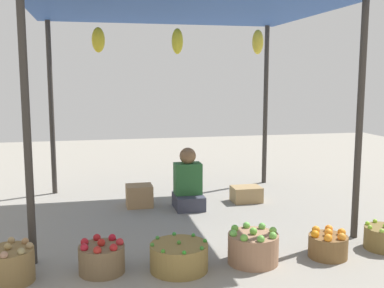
{
  "coord_description": "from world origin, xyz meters",
  "views": [
    {
      "loc": [
        -1.05,
        -5.48,
        1.67
      ],
      "look_at": [
        0.0,
        -0.67,
        0.95
      ],
      "focal_mm": 43.18,
      "sensor_mm": 36.0,
      "label": 1
    }
  ],
  "objects_px": {
    "basket_green_apples": "(253,248)",
    "wooden_crate_stacked_rear": "(246,194)",
    "vendor_person": "(188,185)",
    "basket_oranges": "(328,245)",
    "basket_red_apples": "(102,258)",
    "basket_limes": "(384,238)",
    "wooden_crate_near_vendor": "(139,196)",
    "basket_potatoes": "(9,265)",
    "basket_green_chilies": "(179,257)"
  },
  "relations": [
    {
      "from": "basket_red_apples",
      "to": "basket_limes",
      "type": "distance_m",
      "value": 2.71
    },
    {
      "from": "vendor_person",
      "to": "wooden_crate_near_vendor",
      "type": "xyz_separation_m",
      "value": [
        -0.61,
        0.2,
        -0.16
      ]
    },
    {
      "from": "basket_oranges",
      "to": "wooden_crate_stacked_rear",
      "type": "xyz_separation_m",
      "value": [
        -0.11,
        2.01,
        -0.01
      ]
    },
    {
      "from": "basket_red_apples",
      "to": "basket_limes",
      "type": "height_order",
      "value": "basket_red_apples"
    },
    {
      "from": "basket_potatoes",
      "to": "vendor_person",
      "type": "bearing_deg",
      "value": 43.92
    },
    {
      "from": "basket_red_apples",
      "to": "wooden_crate_near_vendor",
      "type": "height_order",
      "value": "basket_red_apples"
    },
    {
      "from": "basket_green_apples",
      "to": "basket_limes",
      "type": "xyz_separation_m",
      "value": [
        1.37,
        0.05,
        -0.03
      ]
    },
    {
      "from": "basket_green_chilies",
      "to": "basket_green_apples",
      "type": "relative_size",
      "value": 1.11
    },
    {
      "from": "basket_green_chilies",
      "to": "wooden_crate_stacked_rear",
      "type": "relative_size",
      "value": 1.31
    },
    {
      "from": "basket_red_apples",
      "to": "wooden_crate_stacked_rear",
      "type": "xyz_separation_m",
      "value": [
        1.96,
        1.91,
        -0.03
      ]
    },
    {
      "from": "vendor_person",
      "to": "basket_green_chilies",
      "type": "height_order",
      "value": "vendor_person"
    },
    {
      "from": "wooden_crate_stacked_rear",
      "to": "vendor_person",
      "type": "bearing_deg",
      "value": -171.31
    },
    {
      "from": "vendor_person",
      "to": "basket_oranges",
      "type": "distance_m",
      "value": 2.11
    },
    {
      "from": "basket_green_chilies",
      "to": "wooden_crate_near_vendor",
      "type": "bearing_deg",
      "value": 93.63
    },
    {
      "from": "basket_limes",
      "to": "wooden_crate_stacked_rear",
      "type": "relative_size",
      "value": 0.99
    },
    {
      "from": "basket_limes",
      "to": "wooden_crate_near_vendor",
      "type": "xyz_separation_m",
      "value": [
        -2.19,
        2.01,
        0.03
      ]
    },
    {
      "from": "basket_potatoes",
      "to": "basket_oranges",
      "type": "height_order",
      "value": "basket_potatoes"
    },
    {
      "from": "basket_limes",
      "to": "wooden_crate_near_vendor",
      "type": "height_order",
      "value": "wooden_crate_near_vendor"
    },
    {
      "from": "vendor_person",
      "to": "wooden_crate_stacked_rear",
      "type": "bearing_deg",
      "value": 8.69
    },
    {
      "from": "vendor_person",
      "to": "basket_red_apples",
      "type": "bearing_deg",
      "value": -122.42
    },
    {
      "from": "basket_green_apples",
      "to": "wooden_crate_stacked_rear",
      "type": "relative_size",
      "value": 1.18
    },
    {
      "from": "wooden_crate_near_vendor",
      "to": "basket_green_chilies",
      "type": "bearing_deg",
      "value": -86.37
    },
    {
      "from": "basket_green_chilies",
      "to": "basket_green_apples",
      "type": "height_order",
      "value": "basket_green_apples"
    },
    {
      "from": "vendor_person",
      "to": "basket_potatoes",
      "type": "height_order",
      "value": "vendor_person"
    },
    {
      "from": "vendor_person",
      "to": "basket_green_apples",
      "type": "relative_size",
      "value": 1.7
    },
    {
      "from": "vendor_person",
      "to": "wooden_crate_stacked_rear",
      "type": "distance_m",
      "value": 0.86
    },
    {
      "from": "basket_red_apples",
      "to": "basket_green_chilies",
      "type": "distance_m",
      "value": 0.66
    },
    {
      "from": "basket_potatoes",
      "to": "basket_oranges",
      "type": "bearing_deg",
      "value": -1.57
    },
    {
      "from": "vendor_person",
      "to": "basket_limes",
      "type": "distance_m",
      "value": 2.41
    },
    {
      "from": "basket_red_apples",
      "to": "basket_oranges",
      "type": "distance_m",
      "value": 2.07
    },
    {
      "from": "basket_limes",
      "to": "wooden_crate_near_vendor",
      "type": "bearing_deg",
      "value": 137.39
    },
    {
      "from": "basket_oranges",
      "to": "basket_limes",
      "type": "relative_size",
      "value": 0.94
    },
    {
      "from": "basket_oranges",
      "to": "wooden_crate_stacked_rear",
      "type": "relative_size",
      "value": 0.93
    },
    {
      "from": "basket_red_apples",
      "to": "basket_limes",
      "type": "bearing_deg",
      "value": -0.6
    },
    {
      "from": "basket_potatoes",
      "to": "basket_red_apples",
      "type": "relative_size",
      "value": 1.04
    },
    {
      "from": "basket_potatoes",
      "to": "wooden_crate_near_vendor",
      "type": "height_order",
      "value": "basket_potatoes"
    },
    {
      "from": "basket_limes",
      "to": "wooden_crate_near_vendor",
      "type": "distance_m",
      "value": 2.97
    },
    {
      "from": "vendor_person",
      "to": "basket_limes",
      "type": "relative_size",
      "value": 2.03
    },
    {
      "from": "basket_green_chilies",
      "to": "wooden_crate_near_vendor",
      "type": "height_order",
      "value": "wooden_crate_near_vendor"
    },
    {
      "from": "basket_green_chilies",
      "to": "basket_green_apples",
      "type": "distance_m",
      "value": 0.68
    },
    {
      "from": "basket_green_apples",
      "to": "basket_potatoes",
      "type": "bearing_deg",
      "value": 178.64
    },
    {
      "from": "basket_potatoes",
      "to": "basket_oranges",
      "type": "relative_size",
      "value": 1.13
    },
    {
      "from": "basket_red_apples",
      "to": "basket_green_apples",
      "type": "height_order",
      "value": "basket_green_apples"
    },
    {
      "from": "basket_limes",
      "to": "wooden_crate_stacked_rear",
      "type": "height_order",
      "value": "basket_limes"
    },
    {
      "from": "vendor_person",
      "to": "basket_green_chilies",
      "type": "relative_size",
      "value": 1.54
    },
    {
      "from": "vendor_person",
      "to": "basket_oranges",
      "type": "bearing_deg",
      "value": -63.58
    },
    {
      "from": "basket_green_apples",
      "to": "wooden_crate_stacked_rear",
      "type": "bearing_deg",
      "value": 72.69
    },
    {
      "from": "vendor_person",
      "to": "basket_limes",
      "type": "bearing_deg",
      "value": -48.83
    },
    {
      "from": "basket_green_apples",
      "to": "wooden_crate_near_vendor",
      "type": "distance_m",
      "value": 2.22
    },
    {
      "from": "basket_potatoes",
      "to": "wooden_crate_stacked_rear",
      "type": "xyz_separation_m",
      "value": [
        2.71,
        1.94,
        -0.04
      ]
    }
  ]
}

